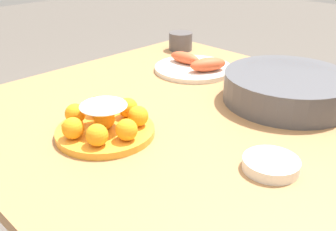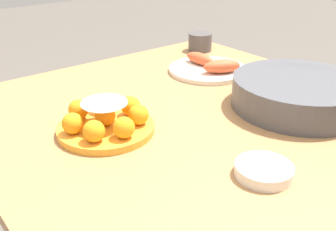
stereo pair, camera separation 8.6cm
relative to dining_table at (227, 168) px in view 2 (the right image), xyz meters
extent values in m
cylinder|color=#A87547|center=(-0.59, 0.45, -0.30)|extent=(0.06, 0.06, 0.73)
cube|color=#A87547|center=(0.00, 0.00, 0.08)|extent=(1.27, 0.99, 0.03)
cylinder|color=gold|center=(-0.17, -0.22, 0.11)|extent=(0.22, 0.22, 0.02)
sphere|color=orange|center=(-0.10, -0.21, 0.14)|extent=(0.05, 0.05, 0.05)
sphere|color=orange|center=(-0.13, -0.16, 0.14)|extent=(0.05, 0.05, 0.05)
sphere|color=orange|center=(-0.18, -0.14, 0.14)|extent=(0.05, 0.05, 0.05)
sphere|color=orange|center=(-0.24, -0.19, 0.14)|extent=(0.05, 0.05, 0.05)
sphere|color=orange|center=(-0.24, -0.25, 0.14)|extent=(0.05, 0.05, 0.05)
sphere|color=orange|center=(-0.18, -0.29, 0.14)|extent=(0.05, 0.05, 0.05)
sphere|color=orange|center=(-0.12, -0.27, 0.14)|extent=(0.05, 0.05, 0.05)
ellipsoid|color=white|center=(-0.17, -0.22, 0.17)|extent=(0.10, 0.10, 0.02)
sphere|color=orange|center=(-0.17, -0.22, 0.14)|extent=(0.05, 0.05, 0.05)
cylinder|color=#4C4C51|center=(0.01, 0.23, 0.14)|extent=(0.33, 0.33, 0.08)
cylinder|color=brown|center=(0.01, 0.23, 0.17)|extent=(0.27, 0.27, 0.01)
cylinder|color=silver|center=(0.16, -0.08, 0.11)|extent=(0.11, 0.11, 0.02)
cylinder|color=#9E4C1E|center=(0.16, -0.08, 0.12)|extent=(0.08, 0.08, 0.01)
cylinder|color=silver|center=(-0.32, 0.24, 0.10)|extent=(0.25, 0.25, 0.01)
ellipsoid|color=#D1512D|center=(-0.26, 0.24, 0.13)|extent=(0.10, 0.13, 0.04)
ellipsoid|color=#D1512D|center=(-0.36, 0.24, 0.13)|extent=(0.11, 0.05, 0.04)
cylinder|color=#4C4747|center=(-0.51, 0.38, 0.13)|extent=(0.09, 0.09, 0.06)
camera|label=1|loc=(0.46, -0.65, 0.51)|focal=42.00mm
camera|label=2|loc=(0.52, -0.59, 0.51)|focal=42.00mm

